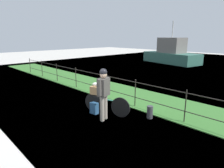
% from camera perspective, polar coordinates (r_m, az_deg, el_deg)
% --- Properties ---
extents(ground_plane, '(60.00, 60.00, 0.00)m').
position_cam_1_polar(ground_plane, '(7.00, -12.22, -8.85)').
color(ground_plane, beige).
extents(grass_strip, '(27.00, 2.40, 0.03)m').
position_cam_1_polar(grass_strip, '(9.01, 5.68, -3.34)').
color(grass_strip, '#38702D').
rests_on(grass_strip, ground).
extents(harbor_water, '(30.00, 30.00, 0.00)m').
position_cam_1_polar(harbor_water, '(17.43, 27.01, 3.49)').
color(harbor_water, '#426684').
rests_on(harbor_water, ground).
extents(iron_fence, '(18.04, 0.04, 1.07)m').
position_cam_1_polar(iron_fence, '(8.16, 1.33, -0.64)').
color(iron_fence, '#28231E').
rests_on(iron_fence, ground).
extents(bicycle_main, '(1.67, 0.60, 0.68)m').
position_cam_1_polar(bicycle_main, '(6.83, -1.73, -5.87)').
color(bicycle_main, black).
rests_on(bicycle_main, ground).
extents(wooden_crate, '(0.42, 0.39, 0.28)m').
position_cam_1_polar(wooden_crate, '(6.89, -4.62, -1.74)').
color(wooden_crate, '#A87F51').
rests_on(wooden_crate, bicycle_main).
extents(terrier_dog, '(0.32, 0.22, 0.18)m').
position_cam_1_polar(terrier_dog, '(6.82, -4.48, -0.01)').
color(terrier_dog, silver).
rests_on(terrier_dog, wooden_crate).
extents(cyclist_person, '(0.37, 0.52, 1.68)m').
position_cam_1_polar(cyclist_person, '(6.19, -2.46, -1.72)').
color(cyclist_person, gray).
rests_on(cyclist_person, ground).
extents(backpack_on_paving, '(0.30, 0.21, 0.40)m').
position_cam_1_polar(backpack_on_paving, '(6.96, -5.16, -6.95)').
color(backpack_on_paving, '#28517A').
rests_on(backpack_on_paving, ground).
extents(mooring_bollard, '(0.20, 0.20, 0.42)m').
position_cam_1_polar(mooring_bollard, '(6.67, 10.91, -8.01)').
color(mooring_bollard, '#38383D').
rests_on(mooring_bollard, ground).
extents(moored_boat_near, '(6.05, 3.36, 4.10)m').
position_cam_1_polar(moored_boat_near, '(20.82, 16.72, 8.34)').
color(moored_boat_near, '#336656').
rests_on(moored_boat_near, ground).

